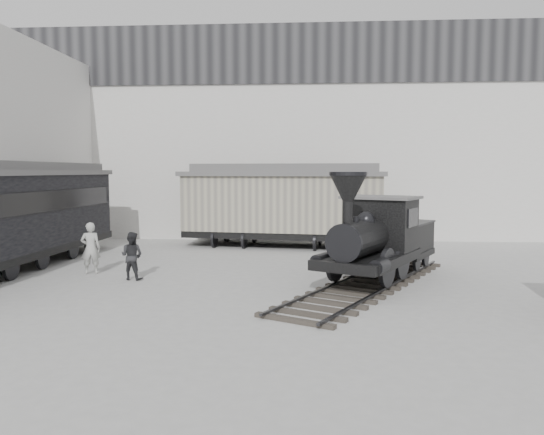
# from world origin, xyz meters

# --- Properties ---
(ground) EXTENTS (90.00, 90.00, 0.00)m
(ground) POSITION_xyz_m (0.00, 0.00, 0.00)
(ground) COLOR #9E9E9B
(north_wall) EXTENTS (34.00, 2.51, 11.00)m
(north_wall) POSITION_xyz_m (0.00, 14.98, 5.55)
(north_wall) COLOR silver
(north_wall) RESTS_ON ground
(locomotive) EXTENTS (6.47, 9.67, 3.47)m
(locomotive) POSITION_xyz_m (2.54, 3.49, 1.28)
(locomotive) COLOR #3D3532
(locomotive) RESTS_ON ground
(boxcar) EXTENTS (9.91, 4.25, 3.93)m
(boxcar) POSITION_xyz_m (-0.82, 11.44, 2.06)
(boxcar) COLOR black
(boxcar) RESTS_ON ground
(passenger_coach) EXTENTS (3.31, 13.64, 3.63)m
(passenger_coach) POSITION_xyz_m (-10.42, 4.52, 2.00)
(passenger_coach) COLOR black
(passenger_coach) RESTS_ON ground
(visitor_a) EXTENTS (0.75, 0.59, 1.82)m
(visitor_a) POSITION_xyz_m (-7.20, 4.23, 0.91)
(visitor_a) COLOR #B6B7B1
(visitor_a) RESTS_ON ground
(visitor_b) EXTENTS (0.87, 0.74, 1.59)m
(visitor_b) POSITION_xyz_m (-5.46, 3.39, 0.79)
(visitor_b) COLOR #292A2C
(visitor_b) RESTS_ON ground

